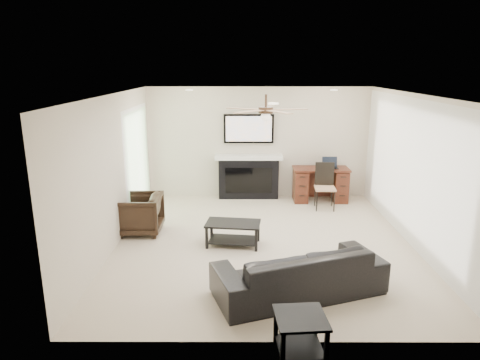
{
  "coord_description": "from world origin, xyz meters",
  "views": [
    {
      "loc": [
        -0.4,
        -6.83,
        2.94
      ],
      "look_at": [
        -0.42,
        -0.03,
        1.12
      ],
      "focal_mm": 32.0,
      "sensor_mm": 36.0,
      "label": 1
    }
  ],
  "objects_px": {
    "armchair": "(139,214)",
    "fireplace_unit": "(249,157)",
    "sofa": "(299,271)",
    "coffee_table": "(233,234)",
    "desk": "(320,185)"
  },
  "relations": [
    {
      "from": "sofa",
      "to": "desk",
      "type": "relative_size",
      "value": 1.82
    },
    {
      "from": "sofa",
      "to": "fireplace_unit",
      "type": "bearing_deg",
      "value": -101.45
    },
    {
      "from": "armchair",
      "to": "desk",
      "type": "relative_size",
      "value": 0.64
    },
    {
      "from": "fireplace_unit",
      "to": "sofa",
      "type": "bearing_deg",
      "value": -82.1
    },
    {
      "from": "fireplace_unit",
      "to": "desk",
      "type": "relative_size",
      "value": 1.57
    },
    {
      "from": "fireplace_unit",
      "to": "desk",
      "type": "bearing_deg",
      "value": -8.25
    },
    {
      "from": "sofa",
      "to": "fireplace_unit",
      "type": "height_order",
      "value": "fireplace_unit"
    },
    {
      "from": "sofa",
      "to": "desk",
      "type": "distance_m",
      "value": 4.18
    },
    {
      "from": "coffee_table",
      "to": "desk",
      "type": "bearing_deg",
      "value": 59.23
    },
    {
      "from": "sofa",
      "to": "armchair",
      "type": "relative_size",
      "value": 2.84
    },
    {
      "from": "coffee_table",
      "to": "desk",
      "type": "distance_m",
      "value": 3.11
    },
    {
      "from": "armchair",
      "to": "fireplace_unit",
      "type": "height_order",
      "value": "fireplace_unit"
    },
    {
      "from": "sofa",
      "to": "fireplace_unit",
      "type": "xyz_separation_m",
      "value": [
        -0.59,
        4.28,
        0.63
      ]
    },
    {
      "from": "armchair",
      "to": "fireplace_unit",
      "type": "distance_m",
      "value": 2.99
    },
    {
      "from": "fireplace_unit",
      "to": "desk",
      "type": "xyz_separation_m",
      "value": [
        1.59,
        -0.23,
        -0.57
      ]
    }
  ]
}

